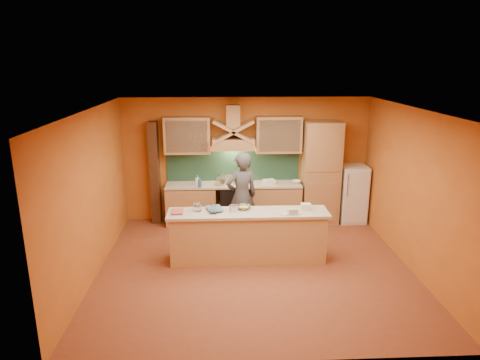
{
  "coord_description": "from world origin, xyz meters",
  "views": [
    {
      "loc": [
        -0.59,
        -6.93,
        3.58
      ],
      "look_at": [
        -0.22,
        0.9,
        1.37
      ],
      "focal_mm": 32.0,
      "sensor_mm": 36.0,
      "label": 1
    }
  ],
  "objects_px": {
    "kitchen_scale": "(234,209)",
    "mixing_bowl": "(244,207)",
    "fridge": "(352,194)",
    "person": "(242,197)",
    "stove": "(234,204)"
  },
  "relations": [
    {
      "from": "stove",
      "to": "mixing_bowl",
      "type": "bearing_deg",
      "value": -85.88
    },
    {
      "from": "person",
      "to": "mixing_bowl",
      "type": "relative_size",
      "value": 6.89
    },
    {
      "from": "fridge",
      "to": "stove",
      "type": "bearing_deg",
      "value": 180.0
    },
    {
      "from": "kitchen_scale",
      "to": "fridge",
      "type": "bearing_deg",
      "value": 17.15
    },
    {
      "from": "stove",
      "to": "mixing_bowl",
      "type": "relative_size",
      "value": 3.39
    },
    {
      "from": "fridge",
      "to": "person",
      "type": "bearing_deg",
      "value": -160.16
    },
    {
      "from": "stove",
      "to": "fridge",
      "type": "distance_m",
      "value": 2.71
    },
    {
      "from": "person",
      "to": "mixing_bowl",
      "type": "xyz_separation_m",
      "value": [
        -0.01,
        -0.82,
        0.06
      ]
    },
    {
      "from": "stove",
      "to": "person",
      "type": "distance_m",
      "value": 1.05
    },
    {
      "from": "kitchen_scale",
      "to": "mixing_bowl",
      "type": "distance_m",
      "value": 0.23
    },
    {
      "from": "person",
      "to": "kitchen_scale",
      "type": "bearing_deg",
      "value": 59.03
    },
    {
      "from": "person",
      "to": "kitchen_scale",
      "type": "height_order",
      "value": "person"
    },
    {
      "from": "mixing_bowl",
      "to": "kitchen_scale",
      "type": "bearing_deg",
      "value": -145.87
    },
    {
      "from": "fridge",
      "to": "person",
      "type": "height_order",
      "value": "person"
    },
    {
      "from": "kitchen_scale",
      "to": "mixing_bowl",
      "type": "bearing_deg",
      "value": 17.14
    }
  ]
}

